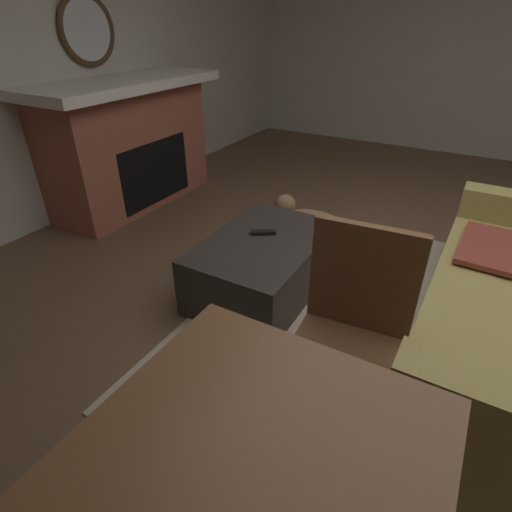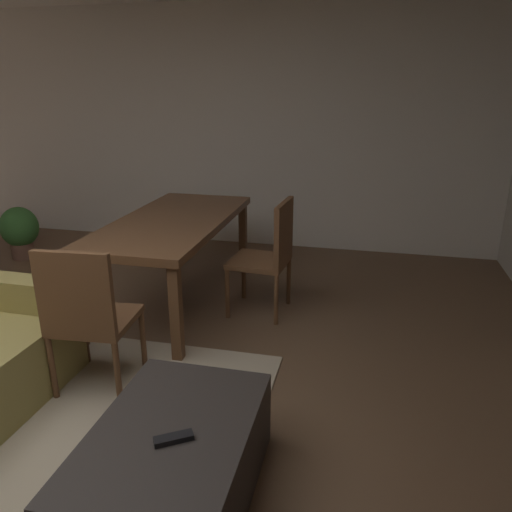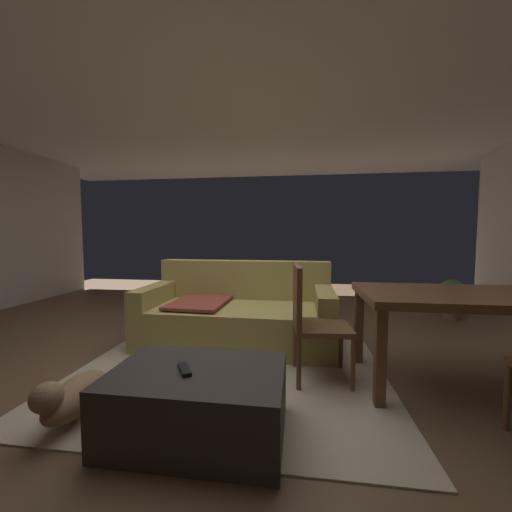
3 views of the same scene
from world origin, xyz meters
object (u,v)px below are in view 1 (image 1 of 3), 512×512
Objects in this scene: fireplace at (130,144)px; tv_remote at (263,232)px; ottoman_coffee_table at (263,266)px; round_wall_mirror at (87,30)px; small_dog at (309,221)px; dining_chair_west at (352,325)px.

fireplace reaches higher than tv_remote.
tv_remote is at bearing -148.66° from ottoman_coffee_table.
round_wall_mirror is at bearing -139.72° from tv_remote.
ottoman_coffee_table is 0.22m from tv_remote.
ottoman_coffee_table is 0.80m from small_dog.
dining_chair_west reaches higher than small_dog.
dining_chair_west reaches higher than tv_remote.
round_wall_mirror is 2.58m from ottoman_coffee_table.
round_wall_mirror is 3.61× the size of tv_remote.
ottoman_coffee_table is at bearing -130.86° from dining_chair_west.
round_wall_mirror reaches higher than small_dog.
ottoman_coffee_table is 1.08× the size of dining_chair_west.
round_wall_mirror reaches higher than ottoman_coffee_table.
small_dog is (-0.08, 2.09, -1.32)m from round_wall_mirror.
round_wall_mirror is at bearing -115.75° from dining_chair_west.
fireplace is 1.94× the size of dining_chair_west.
round_wall_mirror is 0.62× the size of dining_chair_west.
small_dog is at bearing 146.17° from tv_remote.
tv_remote is (-0.07, -0.04, 0.21)m from ottoman_coffee_table.
small_dog is (-0.08, 1.80, -0.40)m from fireplace.
tv_remote is (0.65, 1.78, -0.18)m from fireplace.
round_wall_mirror is at bearing -87.73° from small_dog.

